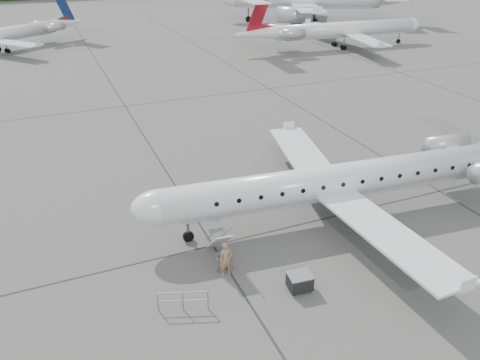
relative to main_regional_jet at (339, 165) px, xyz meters
name	(u,v)px	position (x,y,z in m)	size (l,w,h in m)	color
ground	(345,240)	(-0.78, -2.39, -3.35)	(320.00, 320.00, 0.00)	#585856
main_regional_jet	(339,165)	(0.00, 0.00, 0.00)	(26.15, 18.83, 6.71)	silver
airstair	(219,242)	(-7.77, -1.35, -2.30)	(0.85, 2.22, 2.10)	silver
passenger	(226,259)	(-7.89, -2.60, -2.43)	(0.67, 0.44, 1.85)	#8D6A4D
safety_railing	(183,301)	(-10.55, -4.20, -2.85)	(2.20, 0.08, 1.00)	gray
baggage_cart	(300,282)	(-5.12, -4.98, -2.89)	(1.07, 0.87, 0.93)	black
bg_regional_right	(347,22)	(28.35, 40.83, 0.42)	(28.78, 20.72, 7.55)	silver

